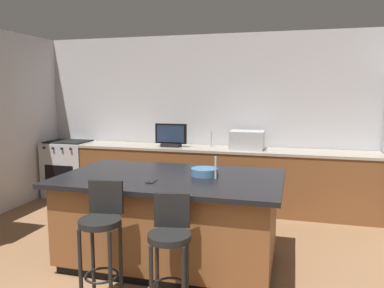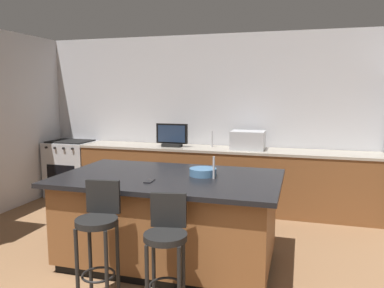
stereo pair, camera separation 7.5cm
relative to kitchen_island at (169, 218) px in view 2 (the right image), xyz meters
name	(u,v)px [view 2 (the right image)]	position (x,y,z in m)	size (l,w,h in m)	color
wall_back	(231,120)	(0.20, 2.31, 0.85)	(6.61, 0.12, 2.61)	#BCBCC1
counter_back	(222,178)	(0.15, 1.93, 0.00)	(4.42, 0.62, 0.91)	brown
kitchen_island	(169,218)	(0.00, 0.00, 0.00)	(2.21, 1.32, 0.90)	black
range_oven	(72,168)	(-2.43, 1.93, 0.00)	(0.73, 0.63, 0.93)	#B7BABF
microwave	(248,140)	(0.53, 1.93, 0.59)	(0.48, 0.36, 0.27)	#B7BABF
tv_monitor	(172,136)	(-0.62, 1.88, 0.61)	(0.49, 0.16, 0.35)	black
sink_faucet_back	(212,139)	(-0.03, 2.03, 0.57)	(0.02, 0.02, 0.24)	#B2B2B7
sink_faucet_island	(214,168)	(0.46, 0.00, 0.55)	(0.02, 0.02, 0.22)	#B2B2B7
bar_stool_left	(99,231)	(-0.29, -0.88, 0.15)	(0.34, 0.35, 1.02)	black
bar_stool_right	(166,244)	(0.28, -0.85, 0.10)	(0.34, 0.36, 0.94)	black
fruit_bowl	(203,172)	(0.33, 0.11, 0.48)	(0.27, 0.27, 0.07)	#3F668C
cell_phone	(149,181)	(-0.10, -0.28, 0.45)	(0.07, 0.15, 0.01)	black
tv_remote	(208,175)	(0.39, 0.10, 0.45)	(0.04, 0.17, 0.02)	black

